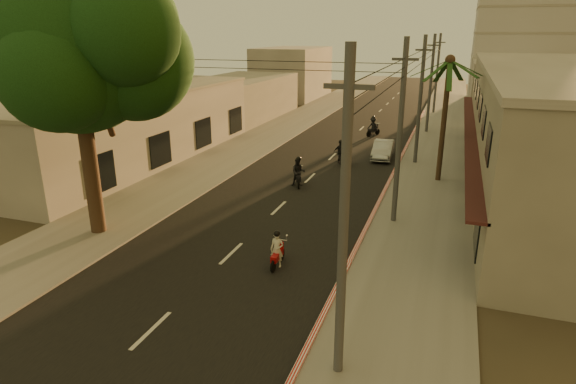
% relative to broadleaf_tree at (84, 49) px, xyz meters
% --- Properties ---
extents(ground, '(160.00, 160.00, 0.00)m').
position_rel_broadleaf_tree_xyz_m(ground, '(6.61, -2.14, -8.48)').
color(ground, '#383023').
rests_on(ground, ground).
extents(road, '(10.00, 140.00, 0.02)m').
position_rel_broadleaf_tree_xyz_m(road, '(6.61, 17.86, -8.47)').
color(road, black).
rests_on(road, ground).
extents(sidewalk_right, '(5.00, 140.00, 0.12)m').
position_rel_broadleaf_tree_xyz_m(sidewalk_right, '(14.11, 17.86, -8.42)').
color(sidewalk_right, slate).
rests_on(sidewalk_right, ground).
extents(sidewalk_left, '(5.00, 140.00, 0.12)m').
position_rel_broadleaf_tree_xyz_m(sidewalk_left, '(-0.89, 17.86, -8.42)').
color(sidewalk_left, slate).
rests_on(sidewalk_left, ground).
extents(curb_stripe, '(0.20, 60.00, 0.20)m').
position_rel_broadleaf_tree_xyz_m(curb_stripe, '(11.71, 12.86, -8.38)').
color(curb_stripe, red).
rests_on(curb_stripe, ground).
extents(shophouse_row, '(8.80, 34.20, 7.30)m').
position_rel_broadleaf_tree_xyz_m(shophouse_row, '(20.57, 15.86, -4.83)').
color(shophouse_row, gray).
rests_on(shophouse_row, ground).
extents(left_building, '(8.20, 24.20, 5.20)m').
position_rel_broadleaf_tree_xyz_m(left_building, '(-7.37, 11.86, -5.88)').
color(left_building, '#A7A096').
rests_on(left_building, ground).
extents(broadleaf_tree, '(9.60, 8.70, 12.10)m').
position_rel_broadleaf_tree_xyz_m(broadleaf_tree, '(0.00, 0.00, 0.00)').
color(broadleaf_tree, black).
rests_on(broadleaf_tree, ground).
extents(palm_tree, '(5.00, 5.00, 8.20)m').
position_rel_broadleaf_tree_xyz_m(palm_tree, '(14.61, 13.86, -1.33)').
color(palm_tree, black).
rests_on(palm_tree, ground).
extents(utility_poles, '(1.20, 48.26, 9.00)m').
position_rel_broadleaf_tree_xyz_m(utility_poles, '(12.81, 17.86, -1.94)').
color(utility_poles, '#38383A').
rests_on(utility_poles, ground).
extents(filler_right, '(8.00, 14.00, 6.00)m').
position_rel_broadleaf_tree_xyz_m(filler_right, '(20.61, 42.86, -5.48)').
color(filler_right, '#A7A096').
rests_on(filler_right, ground).
extents(filler_left_near, '(8.00, 14.00, 4.40)m').
position_rel_broadleaf_tree_xyz_m(filler_left_near, '(-7.39, 31.86, -6.28)').
color(filler_left_near, '#A7A096').
rests_on(filler_left_near, ground).
extents(filler_left_far, '(8.00, 14.00, 7.00)m').
position_rel_broadleaf_tree_xyz_m(filler_left_far, '(-7.39, 49.86, -4.98)').
color(filler_left_far, '#A7A096').
rests_on(filler_left_far, ground).
extents(scooter_red, '(0.62, 1.65, 1.61)m').
position_rel_broadleaf_tree_xyz_m(scooter_red, '(8.92, -0.58, -7.77)').
color(scooter_red, black).
rests_on(scooter_red, ground).
extents(scooter_mid_a, '(1.31, 1.86, 1.91)m').
position_rel_broadleaf_tree_xyz_m(scooter_mid_a, '(6.39, 10.03, -7.60)').
color(scooter_mid_a, black).
rests_on(scooter_mid_a, ground).
extents(scooter_mid_b, '(1.21, 1.71, 1.74)m').
position_rel_broadleaf_tree_xyz_m(scooter_mid_b, '(7.58, 16.28, -7.68)').
color(scooter_mid_b, black).
rests_on(scooter_mid_b, ground).
extents(scooter_far_a, '(0.87, 1.83, 1.80)m').
position_rel_broadleaf_tree_xyz_m(scooter_far_a, '(8.16, 15.75, -7.67)').
color(scooter_far_a, black).
rests_on(scooter_far_a, ground).
extents(scooter_far_b, '(1.67, 1.75, 1.88)m').
position_rel_broadleaf_tree_xyz_m(scooter_far_b, '(8.23, 26.62, -7.61)').
color(scooter_far_b, black).
rests_on(scooter_far_b, ground).
extents(parked_car, '(1.85, 4.23, 1.35)m').
position_rel_broadleaf_tree_xyz_m(parked_car, '(10.34, 18.70, -7.80)').
color(parked_car, '#A5A8AD').
rests_on(parked_car, ground).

